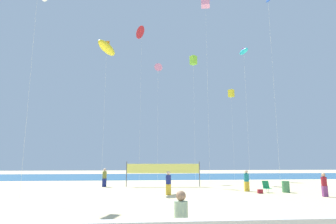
% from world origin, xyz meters
% --- Properties ---
extents(ground_plane, '(120.00, 120.00, 0.00)m').
position_xyz_m(ground_plane, '(0.00, 0.00, 0.00)').
color(ground_plane, beige).
extents(ocean_band, '(120.00, 20.00, 0.01)m').
position_xyz_m(ocean_band, '(0.00, 29.17, 0.00)').
color(ocean_band, '#28608C').
rests_on(ocean_band, ground).
extents(mother_figure, '(0.37, 0.37, 1.62)m').
position_xyz_m(mother_figure, '(-1.70, -10.21, 0.87)').
color(mother_figure, gold).
rests_on(mother_figure, ground).
extents(beachgoer_maroon_shirt, '(0.37, 0.37, 1.62)m').
position_xyz_m(beachgoer_maroon_shirt, '(9.94, 0.92, 0.86)').
color(beachgoer_maroon_shirt, '#7A3872').
rests_on(beachgoer_maroon_shirt, ground).
extents(beachgoer_teal_shirt, '(0.39, 0.39, 1.72)m').
position_xyz_m(beachgoer_teal_shirt, '(5.86, 4.88, 0.92)').
color(beachgoer_teal_shirt, gold).
rests_on(beachgoer_teal_shirt, ground).
extents(beachgoer_olive_shirt, '(0.40, 0.40, 1.75)m').
position_xyz_m(beachgoer_olive_shirt, '(-6.30, 10.15, 0.94)').
color(beachgoer_olive_shirt, navy).
rests_on(beachgoer_olive_shirt, ground).
extents(beachgoer_navy_shirt, '(0.39, 0.39, 1.69)m').
position_xyz_m(beachgoer_navy_shirt, '(-0.77, 3.01, 0.90)').
color(beachgoer_navy_shirt, gold).
rests_on(beachgoer_navy_shirt, ground).
extents(folding_beach_chair, '(0.52, 0.65, 0.89)m').
position_xyz_m(folding_beach_chair, '(7.10, 3.89, 0.47)').
color(folding_beach_chair, '#1E8C4C').
rests_on(folding_beach_chair, ground).
extents(trash_barrel, '(0.58, 0.58, 0.87)m').
position_xyz_m(trash_barrel, '(8.63, 3.79, 0.44)').
color(trash_barrel, '#3F7F4C').
rests_on(trash_barrel, ground).
extents(volleyball_net, '(7.19, 0.55, 2.40)m').
position_xyz_m(volleyball_net, '(-0.64, 9.81, 1.63)').
color(volleyball_net, '#4C4C51').
rests_on(volleyball_net, ground).
extents(beach_handbag, '(0.38, 0.19, 0.31)m').
position_xyz_m(beach_handbag, '(6.30, 3.28, 0.15)').
color(beach_handbag, maroon).
rests_on(beach_handbag, ground).
extents(kite_blue_diamond, '(0.52, 0.52, 17.83)m').
position_xyz_m(kite_blue_diamond, '(9.08, 5.57, 16.76)').
color(kite_blue_diamond, silver).
rests_on(kite_blue_diamond, ground).
extents(kite_pink_box, '(1.15, 1.15, 21.26)m').
position_xyz_m(kite_pink_box, '(4.20, 10.64, 20.49)').
color(kite_pink_box, silver).
rests_on(kite_pink_box, ground).
extents(kite_yellow_box, '(0.90, 0.90, 12.36)m').
position_xyz_m(kite_yellow_box, '(9.66, 19.25, 11.82)').
color(kite_yellow_box, silver).
rests_on(kite_yellow_box, ground).
extents(kite_yellow_inflatable, '(2.14, 2.89, 14.45)m').
position_xyz_m(kite_yellow_inflatable, '(-6.46, 9.16, 13.72)').
color(kite_yellow_inflatable, silver).
rests_on(kite_yellow_inflatable, ground).
extents(kite_pink_delta, '(1.14, 0.48, 15.47)m').
position_xyz_m(kite_pink_delta, '(-0.72, 18.12, 14.87)').
color(kite_pink_delta, silver).
rests_on(kite_pink_delta, ground).
extents(kite_cyan_inflatable, '(0.85, 1.46, 14.25)m').
position_xyz_m(kite_cyan_inflatable, '(7.82, 9.12, 13.84)').
color(kite_cyan_inflatable, silver).
rests_on(kite_cyan_inflatable, ground).
extents(kite_red_delta, '(1.43, 1.64, 19.39)m').
position_xyz_m(kite_red_delta, '(-3.00, 15.43, 18.53)').
color(kite_red_delta, silver).
rests_on(kite_red_delta, ground).
extents(kite_lime_box, '(0.97, 0.97, 15.87)m').
position_xyz_m(kite_lime_box, '(3.72, 16.00, 15.28)').
color(kite_lime_box, silver).
rests_on(kite_lime_box, ground).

